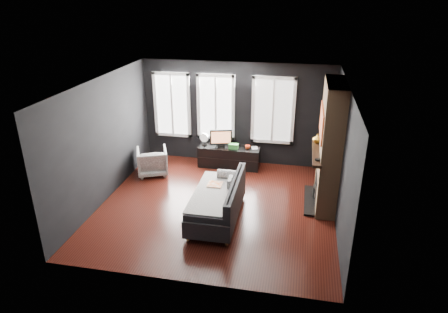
% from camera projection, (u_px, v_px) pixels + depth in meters
% --- Properties ---
extents(floor, '(5.00, 5.00, 0.00)m').
position_uv_depth(floor, '(217.00, 205.00, 8.73)').
color(floor, black).
rests_on(floor, ground).
extents(ceiling, '(5.00, 5.00, 0.00)m').
position_uv_depth(ceiling, '(216.00, 83.00, 7.68)').
color(ceiling, white).
rests_on(ceiling, ground).
extents(wall_back, '(5.00, 0.02, 2.70)m').
position_uv_depth(wall_back, '(237.00, 114.00, 10.46)').
color(wall_back, black).
rests_on(wall_back, ground).
extents(wall_left, '(0.02, 5.00, 2.70)m').
position_uv_depth(wall_left, '(104.00, 140.00, 8.65)').
color(wall_left, black).
rests_on(wall_left, ground).
extents(wall_right, '(0.02, 5.00, 2.70)m').
position_uv_depth(wall_right, '(342.00, 158.00, 7.75)').
color(wall_right, black).
rests_on(wall_right, ground).
extents(windows, '(4.00, 0.16, 1.76)m').
position_uv_depth(windows, '(219.00, 74.00, 10.10)').
color(windows, white).
rests_on(windows, wall_back).
extents(fireplace, '(0.70, 1.62, 2.70)m').
position_uv_depth(fireplace, '(330.00, 146.00, 8.33)').
color(fireplace, '#93724C').
rests_on(fireplace, floor).
extents(sofa, '(1.02, 2.02, 0.86)m').
position_uv_depth(sofa, '(217.00, 199.00, 8.10)').
color(sofa, '#232326').
rests_on(sofa, floor).
extents(stripe_pillow, '(0.08, 0.33, 0.33)m').
position_uv_depth(stripe_pillow, '(230.00, 185.00, 8.27)').
color(stripe_pillow, gray).
rests_on(stripe_pillow, sofa).
extents(armchair, '(0.94, 0.91, 0.75)m').
position_uv_depth(armchair, '(152.00, 160.00, 10.09)').
color(armchair, silver).
rests_on(armchair, floor).
extents(media_console, '(1.61, 0.52, 0.55)m').
position_uv_depth(media_console, '(229.00, 157.00, 10.54)').
color(media_console, black).
rests_on(media_console, floor).
extents(monitor, '(0.60, 0.27, 0.52)m').
position_uv_depth(monitor, '(221.00, 137.00, 10.38)').
color(monitor, black).
rests_on(monitor, media_console).
extents(desk_fan, '(0.30, 0.30, 0.35)m').
position_uv_depth(desk_fan, '(204.00, 139.00, 10.50)').
color(desk_fan, gray).
rests_on(desk_fan, media_console).
extents(mug, '(0.14, 0.12, 0.13)m').
position_uv_depth(mug, '(248.00, 147.00, 10.29)').
color(mug, '#F25523').
rests_on(mug, media_console).
extents(book, '(0.16, 0.06, 0.22)m').
position_uv_depth(book, '(252.00, 144.00, 10.32)').
color(book, beige).
rests_on(book, media_console).
extents(storage_box, '(0.24, 0.16, 0.13)m').
position_uv_depth(storage_box, '(234.00, 146.00, 10.31)').
color(storage_box, '#307C30').
rests_on(storage_box, media_console).
extents(mantel_vase, '(0.20, 0.21, 0.20)m').
position_uv_depth(mantel_vase, '(317.00, 139.00, 8.79)').
color(mantel_vase, gold).
rests_on(mantel_vase, fireplace).
extents(mantel_clock, '(0.14, 0.14, 0.04)m').
position_uv_depth(mantel_clock, '(318.00, 160.00, 7.92)').
color(mantel_clock, black).
rests_on(mantel_clock, fireplace).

